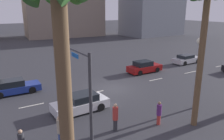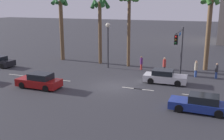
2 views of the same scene
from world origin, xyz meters
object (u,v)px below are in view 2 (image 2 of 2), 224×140
(car_2, at_px, (39,81))
(car_4, at_px, (201,104))
(streetlamp, at_px, (108,36))
(pedestrian_3, at_px, (141,63))
(pedestrian_0, at_px, (164,65))
(palm_tree_0, at_px, (100,13))
(traffic_signal, at_px, (180,44))
(pedestrian_1, at_px, (196,68))
(palm_tree_2, at_px, (129,7))
(palm_tree_1, at_px, (209,16))
(pedestrian_2, at_px, (217,70))
(car_1, at_px, (165,77))
(palm_tree_3, at_px, (61,15))

(car_2, relative_size, car_4, 0.96)
(streetlamp, xyz_separation_m, pedestrian_3, (4.27, 0.52, -3.16))
(pedestrian_3, bearing_deg, pedestrian_0, -15.85)
(car_2, xyz_separation_m, palm_tree_0, (1.15, 12.39, 6.16))
(traffic_signal, height_order, pedestrian_1, traffic_signal)
(pedestrian_3, xyz_separation_m, palm_tree_2, (-2.09, 1.29, 6.72))
(car_2, relative_size, pedestrian_0, 2.30)
(car_2, xyz_separation_m, palm_tree_1, (14.88, 13.50, 5.97))
(pedestrian_3, distance_m, palm_tree_2, 7.15)
(car_2, xyz_separation_m, pedestrian_2, (16.19, 9.79, 0.25))
(car_1, distance_m, pedestrian_3, 6.08)
(palm_tree_2, distance_m, palm_tree_3, 10.44)
(pedestrian_1, relative_size, palm_tree_3, 0.20)
(pedestrian_1, bearing_deg, car_1, -128.40)
(car_2, relative_size, pedestrian_1, 2.33)
(palm_tree_0, bearing_deg, car_4, -43.06)
(streetlamp, bearing_deg, pedestrian_3, 6.95)
(pedestrian_2, relative_size, palm_tree_1, 0.18)
(palm_tree_0, relative_size, palm_tree_2, 0.93)
(palm_tree_1, bearing_deg, pedestrian_3, -160.05)
(pedestrian_1, xyz_separation_m, pedestrian_3, (-6.62, 1.17, -0.10))
(traffic_signal, distance_m, pedestrian_2, 5.09)
(car_4, xyz_separation_m, palm_tree_2, (-9.79, 12.74, 6.99))
(pedestrian_2, relative_size, palm_tree_0, 0.19)
(car_1, height_order, pedestrian_1, pedestrian_1)
(streetlamp, bearing_deg, palm_tree_2, 39.65)
(streetlamp, distance_m, palm_tree_0, 4.01)
(pedestrian_2, relative_size, palm_tree_3, 0.18)
(traffic_signal, xyz_separation_m, pedestrian_1, (1.77, 1.33, -2.78))
(palm_tree_3, bearing_deg, car_2, -68.37)
(traffic_signal, relative_size, pedestrian_1, 2.92)
(palm_tree_0, bearing_deg, pedestrian_0, -14.79)
(pedestrian_2, height_order, palm_tree_2, palm_tree_2)
(car_1, xyz_separation_m, pedestrian_2, (5.01, 3.76, 0.27))
(palm_tree_1, distance_m, palm_tree_3, 19.92)
(car_2, distance_m, palm_tree_3, 14.81)
(pedestrian_3, bearing_deg, palm_tree_2, 148.31)
(car_4, bearing_deg, pedestrian_3, 123.93)
(traffic_signal, bearing_deg, streetlamp, 167.73)
(car_4, height_order, palm_tree_0, palm_tree_0)
(car_2, height_order, palm_tree_3, palm_tree_3)
(pedestrian_2, bearing_deg, palm_tree_3, 172.24)
(pedestrian_1, bearing_deg, car_2, -145.55)
(car_4, bearing_deg, pedestrian_0, 113.89)
(car_1, distance_m, car_4, 7.76)
(pedestrian_2, height_order, palm_tree_0, palm_tree_0)
(pedestrian_1, bearing_deg, palm_tree_1, 77.66)
(car_2, height_order, pedestrian_0, pedestrian_0)
(palm_tree_2, bearing_deg, pedestrian_3, -31.69)
(car_1, height_order, pedestrian_3, pedestrian_3)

